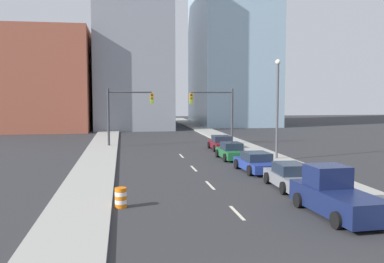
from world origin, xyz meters
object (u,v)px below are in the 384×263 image
sedan_blue (256,163)px  sedan_maroon (221,143)px  pickup_truck_navy (335,196)px  traffic_signal_right (220,108)px  street_lamp (277,102)px  traffic_barrel (121,198)px  sedan_green (231,152)px  traffic_signal_left (122,109)px  sedan_gray (290,177)px

sedan_blue → sedan_maroon: bearing=85.3°
sedan_maroon → pickup_truck_navy: bearing=-89.9°
traffic_signal_right → sedan_blue: (-1.09, -16.28, -3.32)m
street_lamp → sedan_blue: bearing=-124.1°
traffic_barrel → sedan_green: 16.79m
traffic_signal_right → traffic_barrel: size_ratio=6.35×
traffic_signal_left → traffic_barrel: traffic_signal_left is taller
traffic_barrel → sedan_maroon: (9.62, 20.39, 0.16)m
sedan_blue → street_lamp: bearing=52.9°
traffic_barrel → sedan_gray: size_ratio=0.21×
traffic_signal_left → sedan_maroon: traffic_signal_left is taller
street_lamp → sedan_green: (-3.51, 1.13, -4.12)m
pickup_truck_navy → street_lamp: bearing=75.3°
traffic_signal_right → sedan_maroon: traffic_signal_right is taller
pickup_truck_navy → sedan_maroon: size_ratio=1.23×
traffic_barrel → sedan_blue: size_ratio=0.21×
traffic_signal_left → sedan_maroon: size_ratio=1.35×
traffic_barrel → sedan_green: size_ratio=0.22×
traffic_signal_left → sedan_gray: 23.92m
traffic_barrel → street_lamp: 18.58m
traffic_barrel → sedan_maroon: bearing=64.7°
pickup_truck_navy → traffic_signal_left: bearing=105.5°
traffic_signal_left → pickup_truck_navy: 28.97m
pickup_truck_navy → sedan_green: bearing=87.8°
sedan_green → street_lamp: bearing=-19.0°
traffic_signal_right → sedan_green: traffic_signal_right is taller
traffic_signal_right → traffic_signal_left: bearing=180.0°
sedan_gray → sedan_green: 11.43m
pickup_truck_navy → sedan_gray: (0.16, 5.53, -0.20)m
sedan_gray → sedan_green: (-0.48, 11.42, -0.02)m
traffic_signal_right → sedan_green: size_ratio=1.42×
traffic_barrel → pickup_truck_navy: pickup_truck_navy is taller
sedan_gray → sedan_maroon: sedan_gray is taller
sedan_gray → sedan_maroon: bearing=91.0°
traffic_signal_left → sedan_green: 14.06m
traffic_barrel → sedan_maroon: sedan_maroon is taller
traffic_signal_left → traffic_barrel: (-0.07, -24.47, -3.47)m
traffic_signal_left → traffic_signal_right: bearing=0.0°
traffic_signal_left → sedan_maroon: bearing=-23.1°
traffic_signal_left → sedan_blue: (9.20, -16.28, -3.32)m
traffic_barrel → sedan_blue: 12.37m
traffic_signal_right → street_lamp: street_lamp is taller
traffic_signal_left → pickup_truck_navy: traffic_signal_left is taller
pickup_truck_navy → sedan_green: 16.96m
traffic_signal_left → pickup_truck_navy: size_ratio=1.10×
traffic_barrel → traffic_signal_left: bearing=89.8°
sedan_blue → sedan_maroon: size_ratio=1.03×
sedan_blue → sedan_maroon: (0.35, 12.20, 0.00)m
sedan_green → sedan_maroon: size_ratio=0.96×
street_lamp → sedan_maroon: size_ratio=1.84×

